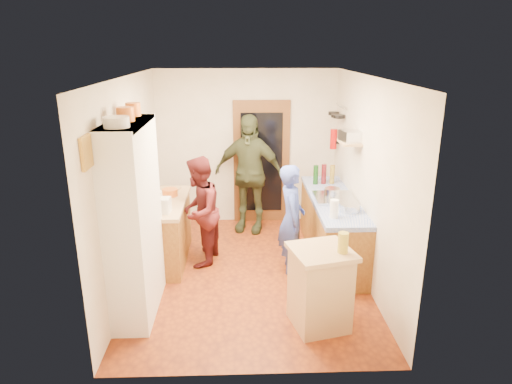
{
  "coord_description": "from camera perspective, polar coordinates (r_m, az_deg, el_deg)",
  "views": [
    {
      "loc": [
        -0.12,
        -5.56,
        2.96
      ],
      "look_at": [
        0.09,
        0.15,
        1.11
      ],
      "focal_mm": 32.0,
      "sensor_mm": 36.0,
      "label": 1
    }
  ],
  "objects": [
    {
      "name": "orange_pot_a",
      "position": [
        4.98,
        -16.02,
        9.33
      ],
      "size": [
        0.18,
        0.18,
        0.15
      ],
      "primitive_type": "cylinder",
      "color": "orange",
      "rests_on": "hutch_top_shelf"
    },
    {
      "name": "fire_extinguisher",
      "position": [
        7.56,
        9.67,
        6.55
      ],
      "size": [
        0.11,
        0.11,
        0.32
      ],
      "primitive_type": "cylinder",
      "color": "red",
      "rests_on": "wall_right"
    },
    {
      "name": "island_top",
      "position": [
        4.88,
        8.2,
        -7.4
      ],
      "size": [
        0.75,
        0.75,
        0.05
      ],
      "primitive_type": "cube",
      "rotation": [
        0.0,
        0.0,
        0.25
      ],
      "color": "tan",
      "rests_on": "island_base"
    },
    {
      "name": "right_counter_top",
      "position": [
        6.54,
        9.64,
        -0.96
      ],
      "size": [
        0.62,
        2.22,
        0.06
      ],
      "primitive_type": "cube",
      "color": "#2343BB",
      "rests_on": "right_counter_base"
    },
    {
      "name": "orange_bowl",
      "position": [
        6.63,
        -10.69,
        -0.05
      ],
      "size": [
        0.24,
        0.24,
        0.1
      ],
      "primitive_type": "cylinder",
      "rotation": [
        0.0,
        0.0,
        -0.09
      ],
      "color": "orange",
      "rests_on": "left_counter_top"
    },
    {
      "name": "ext_bracket",
      "position": [
        7.58,
        10.1,
        6.17
      ],
      "size": [
        0.06,
        0.1,
        0.04
      ],
      "primitive_type": "cube",
      "color": "black",
      "rests_on": "wall_right"
    },
    {
      "name": "pot_on_hob",
      "position": [
        6.37,
        9.48,
        -0.13
      ],
      "size": [
        0.22,
        0.22,
        0.14
      ],
      "primitive_type": "cylinder",
      "color": "silver",
      "rests_on": "hob"
    },
    {
      "name": "right_counter_base",
      "position": [
        6.7,
        9.44,
        -4.6
      ],
      "size": [
        0.6,
        2.2,
        0.84
      ],
      "primitive_type": "cube",
      "color": "#9C6B25",
      "rests_on": "ground"
    },
    {
      "name": "mixing_bowl",
      "position": [
        6.02,
        11.66,
        -1.97
      ],
      "size": [
        0.26,
        0.26,
        0.1
      ],
      "primitive_type": "cylinder",
      "rotation": [
        0.0,
        0.0,
        0.03
      ],
      "color": "silver",
      "rests_on": "right_counter_top"
    },
    {
      "name": "picture_frame",
      "position": [
        4.33,
        -20.45,
        4.67
      ],
      "size": [
        0.03,
        0.25,
        0.3
      ],
      "primitive_type": "cube",
      "color": "gold",
      "rests_on": "wall_left"
    },
    {
      "name": "hutch_body",
      "position": [
        5.25,
        -15.01,
        -3.48
      ],
      "size": [
        0.4,
        1.2,
        2.2
      ],
      "primitive_type": "cube",
      "color": "white",
      "rests_on": "ground"
    },
    {
      "name": "bottle_b",
      "position": [
        7.13,
        8.48,
        2.23
      ],
      "size": [
        0.08,
        0.08,
        0.31
      ],
      "primitive_type": "cylinder",
      "rotation": [
        0.0,
        0.0,
        0.07
      ],
      "color": "#591419",
      "rests_on": "right_counter_top"
    },
    {
      "name": "person_left",
      "position": [
        6.35,
        -6.78,
        -2.36
      ],
      "size": [
        0.72,
        0.85,
        1.54
      ],
      "primitive_type": "imported",
      "rotation": [
        0.0,
        0.0,
        -1.77
      ],
      "color": "#4C1618",
      "rests_on": "ground"
    },
    {
      "name": "hob",
      "position": [
        6.47,
        9.78,
        -0.73
      ],
      "size": [
        0.55,
        0.58,
        0.04
      ],
      "primitive_type": "cube",
      "color": "silver",
      "rests_on": "right_counter_top"
    },
    {
      "name": "left_counter_base",
      "position": [
        6.61,
        -11.39,
        -4.99
      ],
      "size": [
        0.6,
        1.4,
        0.85
      ],
      "primitive_type": "cube",
      "color": "#9C6B25",
      "rests_on": "ground"
    },
    {
      "name": "radio",
      "position": [
        6.3,
        11.69,
        6.86
      ],
      "size": [
        0.26,
        0.33,
        0.15
      ],
      "primitive_type": "cube",
      "rotation": [
        0.0,
        0.0,
        0.16
      ],
      "color": "silver",
      "rests_on": "wall_shelf"
    },
    {
      "name": "person_hob",
      "position": [
        6.1,
        4.76,
        -3.43
      ],
      "size": [
        0.36,
        0.54,
        1.49
      ],
      "primitive_type": "imported",
      "rotation": [
        0.0,
        0.0,
        1.57
      ],
      "color": "#3647A2",
      "rests_on": "ground"
    },
    {
      "name": "cutting_board",
      "position": [
        4.9,
        7.43,
        -7.14
      ],
      "size": [
        0.41,
        0.36,
        0.02
      ],
      "primitive_type": "cube",
      "rotation": [
        0.0,
        0.0,
        0.25
      ],
      "color": "white",
      "rests_on": "island_top"
    },
    {
      "name": "chopping_board",
      "position": [
        6.91,
        -10.84,
        0.37
      ],
      "size": [
        0.36,
        0.31,
        0.02
      ],
      "primitive_type": "cube",
      "rotation": [
        0.0,
        0.0,
        -0.34
      ],
      "color": "tan",
      "rests_on": "left_counter_top"
    },
    {
      "name": "door_frame",
      "position": [
        7.78,
        0.69,
        3.72
      ],
      "size": [
        0.95,
        0.06,
        2.1
      ],
      "primitive_type": "cube",
      "color": "brown",
      "rests_on": "ground"
    },
    {
      "name": "ceiling",
      "position": [
        5.57,
        -0.91,
        14.33
      ],
      "size": [
        3.0,
        4.0,
        0.02
      ],
      "primitive_type": "cube",
      "color": "silver",
      "rests_on": "ground"
    },
    {
      "name": "pan_rail",
      "position": [
        7.31,
        10.56,
        10.49
      ],
      "size": [
        0.02,
        0.65,
        0.02
      ],
      "primitive_type": "cylinder",
      "rotation": [
        1.57,
        0.0,
        0.0
      ],
      "color": "silver",
      "rests_on": "wall_right"
    },
    {
      "name": "person_back",
      "position": [
        7.38,
        -0.82,
        2.28
      ],
      "size": [
        1.22,
        0.78,
        1.94
      ],
      "primitive_type": "imported",
      "rotation": [
        0.0,
        0.0,
        -0.29
      ],
      "color": "#363B24",
      "rests_on": "ground"
    },
    {
      "name": "pan_hang_b",
      "position": [
        7.35,
        9.99,
        9.37
      ],
      "size": [
        0.16,
        0.16,
        0.05
      ],
      "primitive_type": "cylinder",
      "color": "black",
      "rests_on": "pan_rail"
    },
    {
      "name": "kettle",
      "position": [
        6.27,
        -12.39,
        -0.77
      ],
      "size": [
        0.2,
        0.2,
        0.19
      ],
      "primitive_type": "cylinder",
      "rotation": [
        0.0,
        0.0,
        0.21
      ],
      "color": "white",
      "rests_on": "left_counter_top"
    },
    {
      "name": "pan_hang_a",
      "position": [
        7.15,
        10.32,
        9.29
      ],
      "size": [
        0.18,
        0.18,
        0.05
      ],
      "primitive_type": "cylinder",
      "color": "black",
      "rests_on": "pan_rail"
    },
    {
      "name": "toaster",
      "position": [
        5.98,
        -11.93,
        -1.63
      ],
      "size": [
        0.28,
        0.2,
        0.2
      ],
      "primitive_type": "cube",
      "rotation": [
        0.0,
        0.0,
        -0.11
      ],
      "color": "white",
      "rests_on": "left_counter_top"
    },
    {
      "name": "wall_front",
      "position": [
        3.92,
        -0.19,
        -7.12
      ],
      "size": [
        3.0,
        0.02,
        2.6
      ],
      "primitive_type": "cube",
      "color": "silver",
      "rests_on": "ground"
    },
    {
      "name": "door_glass",
      "position": [
        7.74,
        0.7,
        3.65
      ],
      "size": [
        0.7,
        0.02,
        1.7
      ],
      "primitive_type": "cube",
      "color": "black",
      "rests_on": "door_frame"
    },
    {
      "name": "orange_pot_b",
      "position": [
        5.34,
        -15.11,
        9.94
      ],
      "size": [
        0.17,
        0.17,
        0.15
      ],
      "primitive_type": "cylinder",
      "color": "orange",
      "rests_on": "hutch_top_shelf"
    },
    {
      "name": "wall_shelf",
      "position": [
        6.32,
        11.64,
        6.06
      ],
      "size": [
        0.26,
        0.42,
        0.03
      ],
      "primitive_type": "cube",
      "color": "tan",
      "rests_on": "wall_right"
    },
    {
      "name": "floor",
      "position": [
        6.3,
        -0.79,
        -10.17
      ],
      "size": [
        3.0,
        4.0,
        0.02
      ],
      "primitive_type": "cube",
      "color": "#913B10",
      "rests_on": "ground"
    },
    {
      "name": "bottle_c",
      "position": [
        7.16,
        9.5,
        2.18
      ],
      "size": [
        0.09,
        0.09,
        0.29
      ],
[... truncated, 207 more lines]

